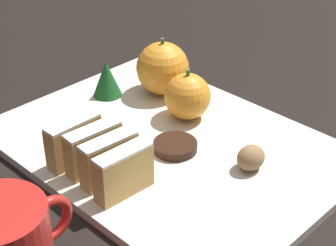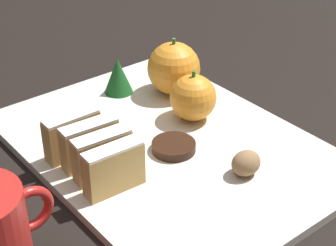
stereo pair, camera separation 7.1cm
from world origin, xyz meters
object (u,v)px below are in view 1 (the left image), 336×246
Objects in this scene: chocolate_cookie at (175,146)px; orange_near at (187,96)px; orange_far at (163,68)px; walnut at (251,158)px.

orange_near is at bearing 32.60° from chocolate_cookie.
orange_far is (0.03, 0.08, 0.01)m from orange_near.
orange_far reaches higher than orange_near.
chocolate_cookie is at bearing 110.89° from walnut.
orange_near is 0.08m from orange_far.
orange_near reaches higher than walnut.
chocolate_cookie is (-0.10, -0.12, -0.03)m from orange_far.
walnut is 0.10m from chocolate_cookie.
orange_near is 0.09m from chocolate_cookie.
chocolate_cookie is (-0.03, 0.09, -0.01)m from walnut.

